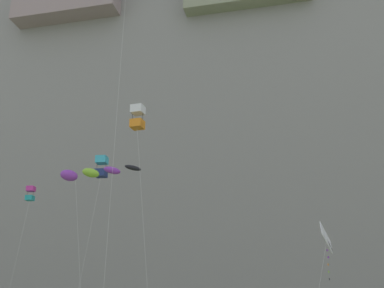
% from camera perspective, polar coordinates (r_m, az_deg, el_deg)
% --- Properties ---
extents(cliff_face, '(180.00, 27.56, 72.38)m').
position_cam_1_polar(cliff_face, '(73.10, 8.03, 8.27)').
color(cliff_face, gray).
rests_on(cliff_face, ground).
extents(kite_windsock_high_center, '(6.20, 4.72, 14.13)m').
position_cam_1_polar(kite_windsock_high_center, '(38.71, -12.45, -3.48)').
color(kite_windsock_high_center, purple).
rests_on(kite_windsock_high_center, ground).
extents(kite_diamond_upper_right, '(2.36, 6.67, 8.93)m').
position_cam_1_polar(kite_diamond_upper_right, '(36.01, 16.03, -11.15)').
color(kite_diamond_upper_right, white).
rests_on(kite_diamond_upper_right, ground).
extents(kite_box_far_left, '(0.83, 2.62, 14.71)m').
position_cam_1_polar(kite_box_far_left, '(51.47, -19.11, -5.76)').
color(kite_box_far_left, '#CC3399').
rests_on(kite_box_far_left, ground).
extents(kite_box_front_field, '(2.88, 3.06, 16.90)m').
position_cam_1_polar(kite_box_front_field, '(34.20, -6.64, 3.24)').
color(kite_box_front_field, white).
rests_on(kite_box_front_field, ground).
extents(kite_box_high_left, '(1.10, 4.18, 16.59)m').
position_cam_1_polar(kite_box_high_left, '(45.60, -10.98, -2.75)').
color(kite_box_high_left, '#38B2D1').
rests_on(kite_box_high_left, ground).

